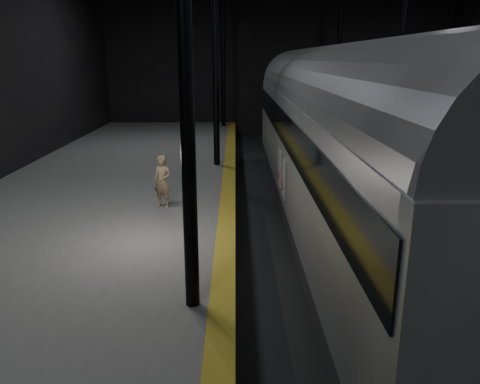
{
  "coord_description": "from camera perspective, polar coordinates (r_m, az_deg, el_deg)",
  "views": [
    {
      "loc": [
        -2.99,
        -11.88,
        5.45
      ],
      "look_at": [
        -2.87,
        0.14,
        2.0
      ],
      "focal_mm": 35.0,
      "sensor_mm": 36.0,
      "label": 1
    }
  ],
  "objects": [
    {
      "name": "platform_left",
      "position": [
        13.64,
        -19.95,
        -6.29
      ],
      "size": [
        9.0,
        43.8,
        1.0
      ],
      "primitive_type": "cube",
      "color": "#50504E",
      "rests_on": "ground"
    },
    {
      "name": "tactile_strip",
      "position": [
        12.69,
        -1.7,
        -4.51
      ],
      "size": [
        0.5,
        43.8,
        0.01
      ],
      "primitive_type": "cube",
      "color": "#9B931C",
      "rests_on": "platform_left"
    },
    {
      "name": "track",
      "position": [
        13.38,
        12.53,
        -8.11
      ],
      "size": [
        2.4,
        43.0,
        0.24
      ],
      "color": "#3F3328",
      "rests_on": "ground"
    },
    {
      "name": "woman",
      "position": [
        14.51,
        -9.44,
        1.26
      ],
      "size": [
        0.69,
        0.58,
        1.62
      ],
      "primitive_type": "imported",
      "rotation": [
        0.0,
        0.0,
        -0.38
      ],
      "color": "#8C7655",
      "rests_on": "platform_left"
    },
    {
      "name": "ground",
      "position": [
        13.41,
        12.51,
        -8.38
      ],
      "size": [
        44.0,
        44.0,
        0.0
      ],
      "primitive_type": "plane",
      "color": "black",
      "rests_on": "ground"
    },
    {
      "name": "train",
      "position": [
        14.73,
        11.24,
        6.84
      ],
      "size": [
        3.19,
        21.32,
        5.7
      ],
      "color": "gray",
      "rests_on": "ground"
    }
  ]
}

